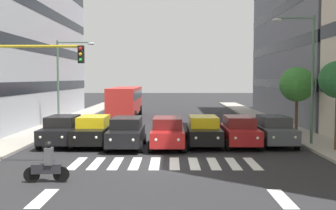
{
  "coord_description": "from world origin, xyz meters",
  "views": [
    {
      "loc": [
        -0.28,
        18.66,
        3.93
      ],
      "look_at": [
        -0.13,
        -3.9,
        2.44
      ],
      "focal_mm": 43.88,
      "sensor_mm": 36.0,
      "label": 1
    }
  ],
  "objects": [
    {
      "name": "car_0",
      "position": [
        -6.3,
        -5.14,
        0.89
      ],
      "size": [
        2.02,
        4.44,
        1.72
      ],
      "color": "#474C51",
      "rests_on": "ground_plane"
    },
    {
      "name": "building_left_block_0",
      "position": [
        -14.59,
        -20.58,
        8.52
      ],
      "size": [
        8.56,
        21.89,
        17.04
      ],
      "color": "slate",
      "rests_on": "ground_plane"
    },
    {
      "name": "street_lamp_right",
      "position": [
        7.92,
        -12.96,
        4.27
      ],
      "size": [
        2.94,
        0.28,
        6.66
      ],
      "color": "#4C6B56",
      "rests_on": "sidewalk_right"
    },
    {
      "name": "car_2",
      "position": [
        -2.18,
        -4.87,
        0.89
      ],
      "size": [
        2.02,
        4.44,
        1.72
      ],
      "color": "black",
      "rests_on": "ground_plane"
    },
    {
      "name": "crosswalk_markings",
      "position": [
        -0.0,
        0.0,
        0.0
      ],
      "size": [
        8.55,
        2.8,
        0.01
      ],
      "color": "silver",
      "rests_on": "ground_plane"
    },
    {
      "name": "motorcycle_with_rider",
      "position": [
        4.36,
        3.47,
        0.65
      ],
      "size": [
        1.7,
        0.37,
        1.57
      ],
      "color": "black",
      "rests_on": "ground_plane"
    },
    {
      "name": "car_1",
      "position": [
        -4.24,
        -4.83,
        0.89
      ],
      "size": [
        2.02,
        4.44,
        1.72
      ],
      "color": "maroon",
      "rests_on": "ground_plane"
    },
    {
      "name": "building_right_block_0",
      "position": [
        14.59,
        -19.02,
        9.62
      ],
      "size": [
        8.56,
        25.0,
        19.24
      ],
      "color": "#ADB2BC",
      "rests_on": "ground_plane"
    },
    {
      "name": "street_lamp_left",
      "position": [
        -8.06,
        -4.95,
        4.57
      ],
      "size": [
        2.45,
        0.28,
        7.33
      ],
      "color": "#4C6B56",
      "rests_on": "sidewalk_left"
    },
    {
      "name": "street_tree_1",
      "position": [
        -8.92,
        -9.46,
        3.49
      ],
      "size": [
        2.38,
        2.38,
        4.54
      ],
      "color": "#513823",
      "rests_on": "sidewalk_left"
    },
    {
      "name": "lane_arrow_1",
      "position": [
        3.91,
        5.5,
        0.0
      ],
      "size": [
        0.5,
        2.2,
        0.01
      ],
      "primitive_type": "cube",
      "color": "silver",
      "rests_on": "ground_plane"
    },
    {
      "name": "bus_behind_traffic",
      "position": [
        4.21,
        -21.93,
        1.86
      ],
      "size": [
        2.78,
        10.5,
        3.0
      ],
      "color": "red",
      "rests_on": "ground_plane"
    },
    {
      "name": "car_5",
      "position": [
        4.21,
        -4.93,
        0.89
      ],
      "size": [
        2.02,
        4.44,
        1.72
      ],
      "color": "black",
      "rests_on": "ground_plane"
    },
    {
      "name": "car_4",
      "position": [
        2.2,
        -4.14,
        0.89
      ],
      "size": [
        2.02,
        4.44,
        1.72
      ],
      "color": "black",
      "rests_on": "ground_plane"
    },
    {
      "name": "lane_arrow_0",
      "position": [
        -3.91,
        5.5,
        0.0
      ],
      "size": [
        0.5,
        2.2,
        0.01
      ],
      "primitive_type": "cube",
      "color": "silver",
      "rests_on": "ground_plane"
    },
    {
      "name": "car_6",
      "position": [
        6.05,
        -5.03,
        0.89
      ],
      "size": [
        2.02,
        4.44,
        1.72
      ],
      "color": "black",
      "rests_on": "ground_plane"
    },
    {
      "name": "ground_plane",
      "position": [
        0.0,
        0.0,
        0.0
      ],
      "size": [
        180.0,
        180.0,
        0.0
      ],
      "primitive_type": "plane",
      "color": "#262628"
    },
    {
      "name": "traffic_light_gantry",
      "position": [
        6.29,
        0.85,
        3.68
      ],
      "size": [
        4.03,
        0.36,
        5.5
      ],
      "color": "#AD991E",
      "rests_on": "ground_plane"
    },
    {
      "name": "car_3",
      "position": [
        -0.1,
        -4.19,
        0.89
      ],
      "size": [
        2.02,
        4.44,
        1.72
      ],
      "color": "maroon",
      "rests_on": "ground_plane"
    }
  ]
}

